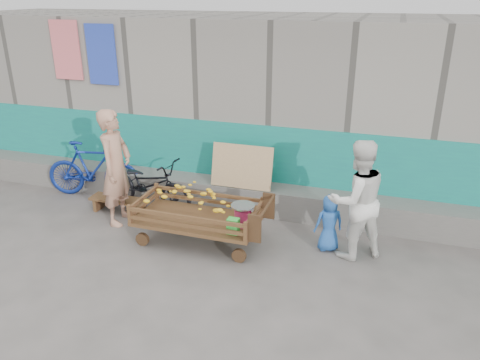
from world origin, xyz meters
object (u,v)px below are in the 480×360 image
(banana_cart, at_px, (195,208))
(bicycle_dark, at_px, (147,184))
(vendor_man, at_px, (116,168))
(bicycle_blue, at_px, (93,169))
(woman, at_px, (357,200))
(bench, at_px, (119,202))
(child, at_px, (329,223))

(banana_cart, xyz_separation_m, bicycle_dark, (-1.19, 0.79, -0.10))
(vendor_man, relative_size, bicycle_blue, 1.08)
(woman, height_order, bicycle_dark, woman)
(bench, bearing_deg, woman, -2.85)
(banana_cart, bearing_deg, bicycle_blue, 157.10)
(vendor_man, relative_size, woman, 1.09)
(bench, bearing_deg, bicycle_dark, 32.39)
(vendor_man, xyz_separation_m, child, (3.24, 0.13, -0.49))
(child, relative_size, bicycle_dark, 0.48)
(banana_cart, distance_m, child, 1.89)
(woman, xyz_separation_m, bicycle_blue, (-4.54, 0.64, -0.33))
(bicycle_dark, bearing_deg, woman, -88.38)
(vendor_man, distance_m, bicycle_blue, 1.27)
(woman, xyz_separation_m, bicycle_dark, (-3.38, 0.44, -0.38))
(banana_cart, height_order, vendor_man, vendor_man)
(vendor_man, xyz_separation_m, bicycle_blue, (-0.96, 0.73, -0.40))
(banana_cart, distance_m, woman, 2.23)
(banana_cart, height_order, bicycle_dark, bicycle_dark)
(vendor_man, distance_m, child, 3.28)
(child, relative_size, bicycle_blue, 0.49)
(bench, distance_m, woman, 3.84)
(bench, distance_m, child, 3.45)
(vendor_man, height_order, bicycle_dark, vendor_man)
(woman, bearing_deg, bench, -35.59)
(bench, relative_size, bicycle_blue, 0.58)
(vendor_man, distance_m, woman, 3.58)
(child, bearing_deg, woman, 145.64)
(banana_cart, xyz_separation_m, woman, (2.18, 0.35, 0.28))
(banana_cart, xyz_separation_m, bench, (-1.59, 0.54, -0.37))
(child, bearing_deg, banana_cart, -15.53)
(woman, height_order, child, woman)
(woman, distance_m, child, 0.54)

